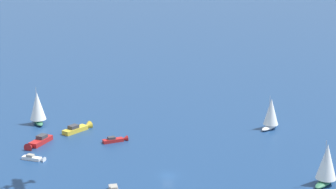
{
  "coord_description": "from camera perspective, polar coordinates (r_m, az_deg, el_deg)",
  "views": [
    {
      "loc": [
        18.11,
        -125.74,
        54.66
      ],
      "look_at": [
        0.0,
        0.0,
        21.0
      ],
      "focal_mm": 58.65,
      "sensor_mm": 36.0,
      "label": 1
    }
  ],
  "objects": [
    {
      "name": "motorboat_offshore",
      "position": [
        163.05,
        -13.38,
        -4.86
      ],
      "size": [
        5.12,
        10.95,
        3.08
      ],
      "color": "#B21E1E",
      "rests_on": "ground_plane"
    },
    {
      "name": "motorboat_far_stbd",
      "position": [
        173.02,
        -9.27,
        -3.49
      ],
      "size": [
        7.62,
        10.48,
        3.06
      ],
      "color": "gold",
      "rests_on": "ground_plane"
    },
    {
      "name": "ground_plane",
      "position": [
        138.3,
        -0.0,
        -8.44
      ],
      "size": [
        2000.0,
        2000.0,
        0.0
      ],
      "primitive_type": "plane",
      "color": "navy"
    },
    {
      "name": "sailboat_outer_ring_d",
      "position": [
        136.89,
        16.16,
        -6.95
      ],
      "size": [
        7.0,
        8.83,
        11.44
      ],
      "color": "#33704C",
      "rests_on": "ground_plane"
    },
    {
      "name": "sailboat_mid_cluster",
      "position": [
        181.02,
        -13.4,
        -1.35
      ],
      "size": [
        7.25,
        9.26,
        11.95
      ],
      "color": "#33704C",
      "rests_on": "ground_plane"
    },
    {
      "name": "sailboat_inshore",
      "position": [
        174.54,
        10.65,
        -1.95
      ],
      "size": [
        6.8,
        8.43,
        10.98
      ],
      "color": "white",
      "rests_on": "ground_plane"
    },
    {
      "name": "motorboat_outer_ring_a",
      "position": [
        152.02,
        -13.69,
        -6.47
      ],
      "size": [
        6.76,
        2.84,
        1.91
      ],
      "color": "white",
      "rests_on": "ground_plane"
    },
    {
      "name": "motorboat_outer_ring_e",
      "position": [
        162.24,
        -5.38,
        -4.7
      ],
      "size": [
        7.33,
        5.63,
        2.17
      ],
      "color": "#B21E1E",
      "rests_on": "ground_plane"
    }
  ]
}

